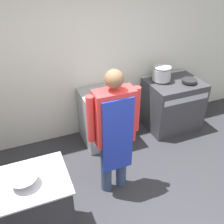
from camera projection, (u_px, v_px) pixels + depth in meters
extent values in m
cube|color=silver|center=(83.00, 58.00, 3.99)|extent=(8.00, 0.05, 2.70)
cube|color=#2D2D33|center=(15.00, 220.00, 2.62)|extent=(1.12, 0.59, 0.90)
cube|color=#B2B5BC|center=(5.00, 188.00, 2.38)|extent=(1.16, 0.61, 0.02)
cube|color=#38383D|center=(172.00, 104.00, 4.61)|extent=(0.91, 0.71, 0.87)
cube|color=#B2B5BC|center=(186.00, 99.00, 4.19)|extent=(0.83, 0.03, 0.10)
cube|color=#B2B5BC|center=(164.00, 74.00, 4.64)|extent=(0.91, 0.03, 0.02)
cube|color=#93999E|center=(104.00, 117.00, 4.25)|extent=(0.70, 0.65, 0.88)
cube|color=silver|center=(111.00, 125.00, 3.97)|extent=(0.59, 0.02, 0.61)
cylinder|color=#38476B|center=(106.00, 166.00, 3.35)|extent=(0.14, 0.14, 0.78)
cylinder|color=#38476B|center=(121.00, 162.00, 3.42)|extent=(0.14, 0.14, 0.78)
cube|color=red|center=(114.00, 117.00, 3.00)|extent=(0.47, 0.22, 0.68)
cube|color=#2338B2|center=(118.00, 137.00, 3.01)|extent=(0.38, 0.02, 0.98)
cylinder|color=red|center=(91.00, 119.00, 2.89)|extent=(0.09, 0.09, 0.58)
cylinder|color=red|center=(136.00, 109.00, 3.07)|extent=(0.09, 0.09, 0.58)
sphere|color=brown|center=(114.00, 79.00, 2.75)|extent=(0.21, 0.21, 0.21)
cone|color=#B2B5BC|center=(24.00, 181.00, 2.38)|extent=(0.26, 0.26, 0.10)
cylinder|color=#B2B5BC|center=(162.00, 74.00, 4.34)|extent=(0.31, 0.31, 0.21)
ellipsoid|color=#B2B5BC|center=(162.00, 67.00, 4.28)|extent=(0.30, 0.30, 0.05)
cylinder|color=#262628|center=(189.00, 81.00, 4.31)|extent=(0.25, 0.25, 0.05)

